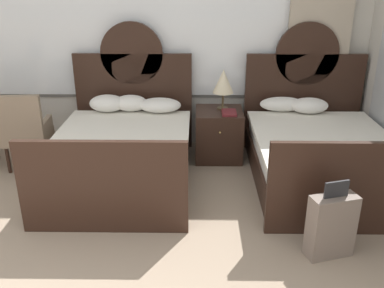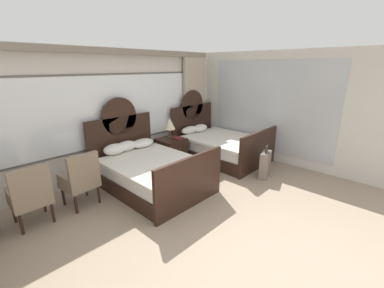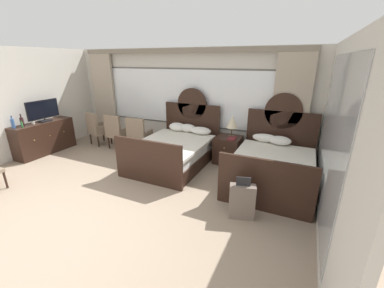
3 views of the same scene
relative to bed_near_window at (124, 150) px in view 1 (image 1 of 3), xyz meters
The scene contains 8 objects.
wall_back_window 1.58m from the bed_near_window, 105.93° to the left, with size 6.86×0.22×2.70m.
bed_near_window is the anchor object (origin of this frame).
bed_near_mirror 2.27m from the bed_near_window, ahead, with size 1.56×2.16×1.71m.
nightstand_between_beds 1.30m from the bed_near_window, 28.84° to the left, with size 0.60×0.62×0.64m.
table_lamp_on_nightstand 1.52m from the bed_near_window, 30.92° to the left, with size 0.27×0.27×0.51m.
book_on_nightstand 1.39m from the bed_near_window, 21.97° to the left, with size 0.18×0.26×0.03m.
armchair_by_window_left 1.28m from the bed_near_window, 168.08° to the left, with size 0.57×0.57×0.98m.
suitcase_on_floor 2.47m from the bed_near_window, 35.91° to the right, with size 0.43×0.28×0.71m.
Camera 1 is at (1.18, -1.61, 2.30)m, focal length 39.41 mm.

